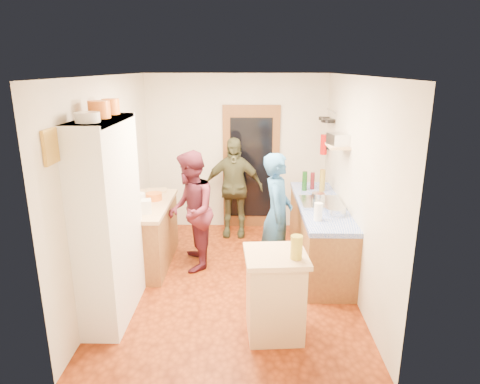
{
  "coord_description": "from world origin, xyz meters",
  "views": [
    {
      "loc": [
        0.19,
        -5.1,
        2.7
      ],
      "look_at": [
        0.1,
        0.15,
        1.16
      ],
      "focal_mm": 32.0,
      "sensor_mm": 36.0,
      "label": 1
    }
  ],
  "objects_px": {
    "island_base": "(275,296)",
    "person_hob": "(279,215)",
    "right_counter_base": "(319,236)",
    "person_left": "(193,210)",
    "person_back": "(234,187)",
    "hutch_body": "(109,221)"
  },
  "relations": [
    {
      "from": "island_base",
      "to": "person_hob",
      "type": "relative_size",
      "value": 0.52
    },
    {
      "from": "hutch_body",
      "to": "person_hob",
      "type": "bearing_deg",
      "value": 27.97
    },
    {
      "from": "right_counter_base",
      "to": "island_base",
      "type": "xyz_separation_m",
      "value": [
        -0.72,
        -1.68,
        0.01
      ]
    },
    {
      "from": "right_counter_base",
      "to": "person_left",
      "type": "xyz_separation_m",
      "value": [
        -1.75,
        -0.1,
        0.4
      ]
    },
    {
      "from": "person_hob",
      "to": "person_back",
      "type": "height_order",
      "value": "person_hob"
    },
    {
      "from": "right_counter_base",
      "to": "person_back",
      "type": "relative_size",
      "value": 1.34
    },
    {
      "from": "hutch_body",
      "to": "island_base",
      "type": "distance_m",
      "value": 1.94
    },
    {
      "from": "hutch_body",
      "to": "person_hob",
      "type": "height_order",
      "value": "hutch_body"
    },
    {
      "from": "hutch_body",
      "to": "person_left",
      "type": "bearing_deg",
      "value": 57.91
    },
    {
      "from": "person_hob",
      "to": "person_back",
      "type": "xyz_separation_m",
      "value": [
        -0.64,
        1.34,
        -0.01
      ]
    },
    {
      "from": "hutch_body",
      "to": "island_base",
      "type": "xyz_separation_m",
      "value": [
        1.78,
        -0.38,
        -0.67
      ]
    },
    {
      "from": "right_counter_base",
      "to": "person_hob",
      "type": "distance_m",
      "value": 0.77
    },
    {
      "from": "right_counter_base",
      "to": "person_back",
      "type": "distance_m",
      "value": 1.67
    },
    {
      "from": "right_counter_base",
      "to": "person_back",
      "type": "xyz_separation_m",
      "value": [
        -1.23,
        1.06,
        0.4
      ]
    },
    {
      "from": "right_counter_base",
      "to": "person_left",
      "type": "bearing_deg",
      "value": -176.64
    },
    {
      "from": "right_counter_base",
      "to": "person_hob",
      "type": "xyz_separation_m",
      "value": [
        -0.59,
        -0.28,
        0.4
      ]
    },
    {
      "from": "person_hob",
      "to": "person_left",
      "type": "relative_size",
      "value": 1.0
    },
    {
      "from": "person_left",
      "to": "person_back",
      "type": "xyz_separation_m",
      "value": [
        0.52,
        1.16,
        -0.0
      ]
    },
    {
      "from": "hutch_body",
      "to": "island_base",
      "type": "bearing_deg",
      "value": -12.12
    },
    {
      "from": "island_base",
      "to": "person_hob",
      "type": "bearing_deg",
      "value": 84.48
    },
    {
      "from": "right_counter_base",
      "to": "island_base",
      "type": "distance_m",
      "value": 1.83
    },
    {
      "from": "hutch_body",
      "to": "person_left",
      "type": "height_order",
      "value": "hutch_body"
    }
  ]
}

